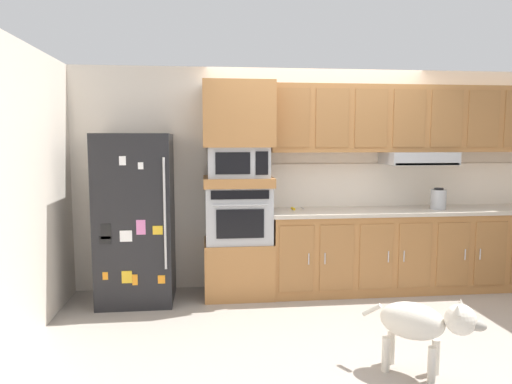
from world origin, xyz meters
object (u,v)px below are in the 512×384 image
object	(u,v)px
dog	(423,323)
screwdriver	(294,208)
built_in_oven	(238,214)
electric_kettle	(438,199)
microwave	(238,162)
refrigerator	(136,218)

from	to	relation	value
dog	screwdriver	bearing A→B (deg)	142.22
built_in_oven	dog	bearing A→B (deg)	-58.66
built_in_oven	electric_kettle	xyz separation A→B (m)	(2.25, -0.05, 0.13)
built_in_oven	microwave	bearing A→B (deg)	-0.77
dog	built_in_oven	bearing A→B (deg)	158.32
electric_kettle	screwdriver	bearing A→B (deg)	175.38
microwave	dog	size ratio (longest dim) A/B	0.89
built_in_oven	screwdriver	distance (m)	0.64
microwave	screwdriver	xyz separation A→B (m)	(0.63, 0.08, -0.53)
refrigerator	built_in_oven	size ratio (longest dim) A/B	2.51
built_in_oven	dog	world-z (taller)	built_in_oven
refrigerator	microwave	world-z (taller)	refrigerator
refrigerator	built_in_oven	xyz separation A→B (m)	(1.08, 0.07, 0.02)
electric_kettle	microwave	bearing A→B (deg)	178.80
microwave	dog	xyz separation A→B (m)	(1.18, -1.94, -1.07)
built_in_oven	electric_kettle	size ratio (longest dim) A/B	2.92
microwave	screwdriver	size ratio (longest dim) A/B	4.71
screwdriver	electric_kettle	size ratio (longest dim) A/B	0.57
refrigerator	electric_kettle	bearing A→B (deg)	0.35
built_in_oven	electric_kettle	bearing A→B (deg)	-1.20
screwdriver	built_in_oven	bearing A→B (deg)	-172.42
microwave	refrigerator	bearing A→B (deg)	-176.40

